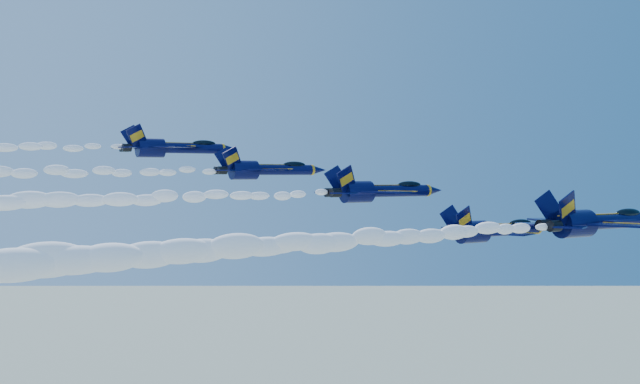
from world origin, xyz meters
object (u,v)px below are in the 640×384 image
jet_fifth (174,148)px  jet_fourth (266,169)px  jet_second (494,230)px  jet_third (380,191)px  jet_lead (598,221)px

jet_fifth → jet_fourth: bearing=-39.6°
jet_second → jet_fifth: 39.75m
jet_third → jet_fourth: 14.55m
jet_fourth → jet_fifth: (-9.02, 7.46, 2.71)m
jet_fourth → jet_lead: bearing=-40.1°
jet_fifth → jet_third: bearing=-45.8°
jet_lead → jet_second: jet_lead is taller
jet_fourth → jet_fifth: 12.01m
jet_lead → jet_fourth: size_ratio=1.33×
jet_lead → jet_fifth: 50.74m
jet_third → jet_fifth: jet_fifth is taller
jet_third → jet_fourth: size_ratio=1.07×
jet_second → jet_third: bearing=149.0°
jet_lead → jet_fourth: jet_fourth is taller
jet_lead → jet_second: bearing=143.0°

